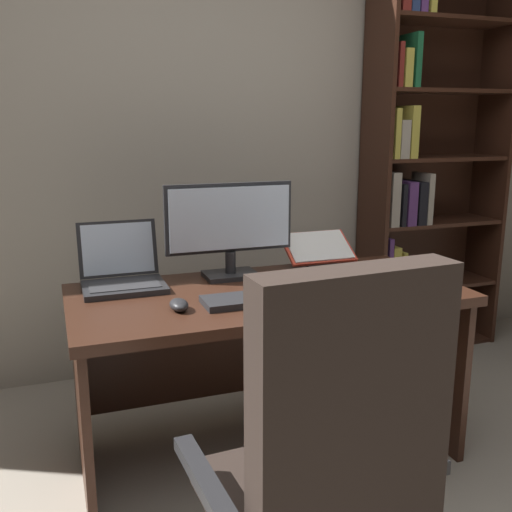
{
  "coord_description": "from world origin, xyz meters",
  "views": [
    {
      "loc": [
        -0.74,
        -1.19,
        1.36
      ],
      "look_at": [
        -0.03,
        0.8,
        0.87
      ],
      "focal_mm": 40.72,
      "sensor_mm": 36.0,
      "label": 1
    }
  ],
  "objects": [
    {
      "name": "bookshelf",
      "position": [
        1.31,
        1.7,
        1.14
      ],
      "size": [
        0.84,
        0.32,
        2.29
      ],
      "color": "#381E14",
      "rests_on": "ground"
    },
    {
      "name": "notepad",
      "position": [
        0.24,
        0.84,
        0.72
      ],
      "size": [
        0.18,
        0.23,
        0.01
      ],
      "primitive_type": "cube",
      "rotation": [
        0.0,
        0.0,
        0.14
      ],
      "color": "white",
      "rests_on": "desk"
    },
    {
      "name": "keyboard",
      "position": [
        -0.05,
        0.72,
        0.73
      ],
      "size": [
        0.42,
        0.15,
        0.02
      ],
      "primitive_type": "cube",
      "color": "#232326",
      "rests_on": "desk"
    },
    {
      "name": "monitor",
      "position": [
        -0.05,
        1.08,
        0.92
      ],
      "size": [
        0.54,
        0.16,
        0.4
      ],
      "color": "#232326",
      "rests_on": "desk"
    },
    {
      "name": "office_chair",
      "position": [
        -0.16,
        -0.05,
        0.45
      ],
      "size": [
        0.63,
        0.6,
        1.06
      ],
      "rotation": [
        0.0,
        0.0,
        0.06
      ],
      "color": "#232326",
      "rests_on": "ground"
    },
    {
      "name": "reading_stand_with_book",
      "position": [
        0.39,
        1.13,
        0.79
      ],
      "size": [
        0.32,
        0.24,
        0.14
      ],
      "color": "#232326",
      "rests_on": "desk"
    },
    {
      "name": "open_binder",
      "position": [
        0.46,
        0.67,
        0.73
      ],
      "size": [
        0.45,
        0.33,
        0.02
      ],
      "rotation": [
        0.0,
        0.0,
        -0.09
      ],
      "color": "#2D84C6",
      "rests_on": "desk"
    },
    {
      "name": "computer_mouse",
      "position": [
        -0.35,
        0.72,
        0.73
      ],
      "size": [
        0.06,
        0.1,
        0.04
      ],
      "primitive_type": "ellipsoid",
      "color": "#232326",
      "rests_on": "desk"
    },
    {
      "name": "laptop",
      "position": [
        -0.49,
        1.09,
        0.77
      ],
      "size": [
        0.32,
        0.3,
        0.25
      ],
      "color": "#232326",
      "rests_on": "desk"
    },
    {
      "name": "pen",
      "position": [
        0.26,
        0.84,
        0.73
      ],
      "size": [
        0.13,
        0.06,
        0.01
      ],
      "primitive_type": "cylinder",
      "rotation": [
        0.0,
        1.57,
        -0.37
      ],
      "color": "maroon",
      "rests_on": "notepad"
    },
    {
      "name": "wall_back",
      "position": [
        0.0,
        1.93,
        1.31
      ],
      "size": [
        5.1,
        0.12,
        2.61
      ],
      "primitive_type": "cube",
      "color": "#A89E8E",
      "rests_on": "ground"
    },
    {
      "name": "desk",
      "position": [
        0.03,
        0.92,
        0.52
      ],
      "size": [
        1.52,
        0.72,
        0.71
      ],
      "color": "#381E14",
      "rests_on": "ground"
    }
  ]
}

